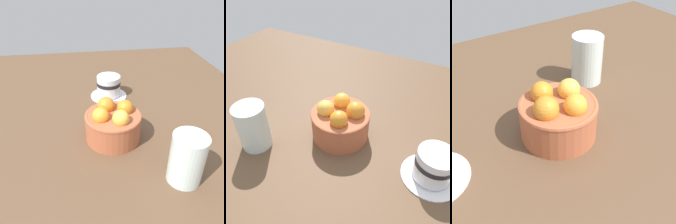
{
  "view_description": "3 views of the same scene",
  "coord_description": "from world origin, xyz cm",
  "views": [
    {
      "loc": [
        48.98,
        -7.65,
        38.94
      ],
      "look_at": [
        -0.78,
        -0.14,
        7.25
      ],
      "focal_mm": 39.17,
      "sensor_mm": 36.0,
      "label": 1
    },
    {
      "loc": [
        -20.02,
        37.08,
        41.21
      ],
      "look_at": [
        1.13,
        -0.85,
        6.15
      ],
      "focal_mm": 37.55,
      "sensor_mm": 36.0,
      "label": 2
    },
    {
      "loc": [
        -22.11,
        -34.44,
        36.32
      ],
      "look_at": [
        -0.06,
        -1.86,
        6.24
      ],
      "focal_mm": 47.28,
      "sensor_mm": 36.0,
      "label": 3
    }
  ],
  "objects": [
    {
      "name": "water_glass",
      "position": [
        15.77,
        12.32,
        5.48
      ],
      "size": [
        7.0,
        7.0,
        10.97
      ],
      "primitive_type": "cylinder",
      "color": "silver",
      "rests_on": "ground_plane"
    },
    {
      "name": "terracotta_bowl",
      "position": [
        -0.03,
        -0.01,
        4.47
      ],
      "size": [
        13.92,
        13.92,
        10.02
      ],
      "color": "#AD5938",
      "rests_on": "ground_plane"
    },
    {
      "name": "ground_plane",
      "position": [
        0.0,
        0.0,
        -2.41
      ],
      "size": [
        138.3,
        100.09,
        4.81
      ],
      "primitive_type": "cube",
      "color": "brown"
    }
  ]
}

